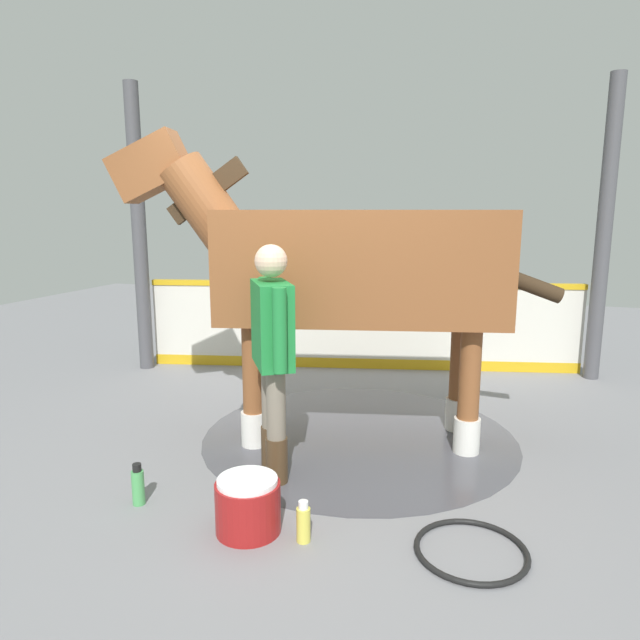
# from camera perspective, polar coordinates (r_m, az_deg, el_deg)

# --- Properties ---
(ground_plane) EXTENTS (16.00, 16.00, 0.02)m
(ground_plane) POSITION_cam_1_polar(r_m,az_deg,el_deg) (4.59, -0.64, -12.69)
(ground_plane) COLOR gray
(wet_patch) EXTENTS (2.54, 2.54, 0.00)m
(wet_patch) POSITION_cam_1_polar(r_m,az_deg,el_deg) (4.78, 3.92, -11.54)
(wet_patch) COLOR #4C4C54
(wet_patch) RESTS_ON ground
(barrier_wall) EXTENTS (1.22, 4.84, 1.02)m
(barrier_wall) POSITION_cam_1_polar(r_m,az_deg,el_deg) (6.64, 4.27, -0.89)
(barrier_wall) COLOR silver
(barrier_wall) RESTS_ON ground
(roof_post_near) EXTENTS (0.16, 0.16, 3.20)m
(roof_post_near) POSITION_cam_1_polar(r_m,az_deg,el_deg) (6.81, -17.65, 8.51)
(roof_post_near) COLOR #4C4C51
(roof_post_near) RESTS_ON ground
(roof_post_far) EXTENTS (0.16, 0.16, 3.20)m
(roof_post_far) POSITION_cam_1_polar(r_m,az_deg,el_deg) (6.77, 26.54, 7.87)
(roof_post_far) COLOR #4C4C51
(roof_post_far) RESTS_ON ground
(horse) EXTENTS (1.33, 3.44, 2.44)m
(horse) POSITION_cam_1_polar(r_m,az_deg,el_deg) (4.44, 2.65, 5.10)
(horse) COLOR brown
(horse) RESTS_ON ground
(handler) EXTENTS (0.57, 0.44, 1.61)m
(handler) POSITION_cam_1_polar(r_m,az_deg,el_deg) (3.84, -4.79, -2.77)
(handler) COLOR #47331E
(handler) RESTS_ON ground
(wash_bucket) EXTENTS (0.38, 0.38, 0.33)m
(wash_bucket) POSITION_cam_1_polar(r_m,az_deg,el_deg) (3.47, -7.23, -17.90)
(wash_bucket) COLOR maroon
(wash_bucket) RESTS_ON ground
(bottle_shampoo) EXTENTS (0.08, 0.08, 0.24)m
(bottle_shampoo) POSITION_cam_1_polar(r_m,az_deg,el_deg) (3.38, -1.67, -19.64)
(bottle_shampoo) COLOR #D8CC4C
(bottle_shampoo) RESTS_ON ground
(bottle_spray) EXTENTS (0.08, 0.08, 0.27)m
(bottle_spray) POSITION_cam_1_polar(r_m,az_deg,el_deg) (3.90, -17.75, -15.51)
(bottle_spray) COLOR #4CA559
(bottle_spray) RESTS_ON ground
(hose_coil) EXTENTS (0.62, 0.62, 0.03)m
(hose_coil) POSITION_cam_1_polar(r_m,az_deg,el_deg) (3.43, 14.89, -21.37)
(hose_coil) COLOR black
(hose_coil) RESTS_ON ground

